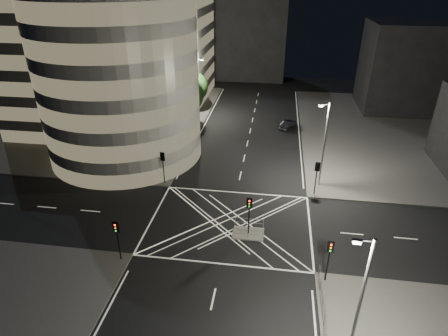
% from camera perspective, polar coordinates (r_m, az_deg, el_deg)
% --- Properties ---
extents(ground, '(120.00, 120.00, 0.00)m').
position_cam_1_polar(ground, '(38.32, 0.90, -8.41)').
color(ground, black).
rests_on(ground, ground).
extents(sidewalk_far_left, '(42.00, 42.00, 0.15)m').
position_cam_1_polar(sidewalk_far_left, '(70.10, -20.39, 7.30)').
color(sidewalk_far_left, '#4C4A48').
rests_on(sidewalk_far_left, ground).
extents(sidewalk_far_right, '(42.00, 42.00, 0.15)m').
position_cam_1_polar(sidewalk_far_right, '(66.84, 29.85, 4.30)').
color(sidewalk_far_right, '#4C4A48').
rests_on(sidewalk_far_right, ground).
extents(central_island, '(3.00, 2.00, 0.15)m').
position_cam_1_polar(central_island, '(36.93, 3.72, -9.92)').
color(central_island, slate).
rests_on(central_island, ground).
extents(office_tower_curved, '(30.00, 29.00, 27.20)m').
position_cam_1_polar(office_tower_curved, '(56.07, -18.66, 16.20)').
color(office_tower_curved, gray).
rests_on(office_tower_curved, sidewalk_far_left).
extents(office_block_rear, '(24.00, 16.00, 22.00)m').
position_cam_1_polar(office_block_rear, '(77.97, -11.83, 18.83)').
color(office_block_rear, gray).
rests_on(office_block_rear, sidewalk_far_left).
extents(building_right_far, '(14.00, 12.00, 15.00)m').
position_cam_1_polar(building_right_far, '(75.55, 25.92, 13.72)').
color(building_right_far, black).
rests_on(building_right_far, sidewalk_far_right).
extents(building_far_end, '(18.00, 8.00, 18.00)m').
position_cam_1_polar(building_far_end, '(90.05, 3.35, 19.10)').
color(building_far_end, black).
rests_on(building_far_end, ground).
extents(tree_a, '(4.47, 4.47, 7.13)m').
position_cam_1_polar(tree_a, '(45.84, -10.72, 4.28)').
color(tree_a, black).
rests_on(tree_a, sidewalk_far_left).
extents(tree_b, '(5.27, 5.27, 8.05)m').
position_cam_1_polar(tree_b, '(50.96, -8.69, 7.45)').
color(tree_b, black).
rests_on(tree_b, sidewalk_far_left).
extents(tree_c, '(4.09, 4.09, 7.09)m').
position_cam_1_polar(tree_c, '(56.49, -6.98, 9.30)').
color(tree_c, black).
rests_on(tree_c, sidewalk_far_left).
extents(tree_d, '(5.35, 5.35, 7.96)m').
position_cam_1_polar(tree_d, '(61.98, -5.58, 11.21)').
color(tree_d, black).
rests_on(tree_d, sidewalk_far_left).
extents(tree_e, '(4.43, 4.43, 6.91)m').
position_cam_1_polar(tree_e, '(67.73, -4.38, 12.24)').
color(tree_e, black).
rests_on(tree_e, sidewalk_far_left).
extents(traffic_signal_fl, '(0.55, 0.22, 4.00)m').
position_cam_1_polar(traffic_signal_fl, '(44.20, -9.29, 0.92)').
color(traffic_signal_fl, black).
rests_on(traffic_signal_fl, sidewalk_far_left).
extents(traffic_signal_nl, '(0.55, 0.22, 4.00)m').
position_cam_1_polar(traffic_signal_nl, '(33.46, -16.00, -9.60)').
color(traffic_signal_nl, black).
rests_on(traffic_signal_nl, sidewalk_near_left).
extents(traffic_signal_fr, '(0.55, 0.22, 4.00)m').
position_cam_1_polar(traffic_signal_fr, '(42.63, 13.96, -0.63)').
color(traffic_signal_fr, black).
rests_on(traffic_signal_fr, sidewalk_far_right).
extents(traffic_signal_nr, '(0.55, 0.22, 4.00)m').
position_cam_1_polar(traffic_signal_nr, '(31.37, 15.77, -12.45)').
color(traffic_signal_nr, black).
rests_on(traffic_signal_nr, sidewalk_near_right).
extents(traffic_signal_island, '(0.55, 0.22, 4.00)m').
position_cam_1_polar(traffic_signal_island, '(35.27, 3.86, -6.27)').
color(traffic_signal_island, black).
rests_on(traffic_signal_island, central_island).
extents(street_lamp_left_near, '(1.25, 0.25, 10.00)m').
position_cam_1_polar(street_lamp_left_near, '(47.85, -8.49, 6.58)').
color(street_lamp_left_near, slate).
rests_on(street_lamp_left_near, sidewalk_far_left).
extents(street_lamp_left_far, '(1.25, 0.25, 10.00)m').
position_cam_1_polar(street_lamp_left_far, '(64.41, -4.04, 12.38)').
color(street_lamp_left_far, slate).
rests_on(street_lamp_left_far, sidewalk_far_left).
extents(street_lamp_right_far, '(1.25, 0.25, 10.00)m').
position_cam_1_polar(street_lamp_right_far, '(43.56, 14.97, 3.72)').
color(street_lamp_right_far, slate).
rests_on(street_lamp_right_far, sidewalk_far_right).
extents(street_lamp_right_near, '(1.25, 0.25, 10.00)m').
position_cam_1_polar(street_lamp_right_near, '(24.54, 19.91, -18.57)').
color(street_lamp_right_near, slate).
rests_on(street_lamp_right_near, sidewalk_near_right).
extents(railing_near_right, '(0.06, 11.70, 1.10)m').
position_cam_1_polar(railing_near_right, '(29.07, 15.25, -22.58)').
color(railing_near_right, slate).
rests_on(railing_near_right, sidewalk_near_right).
extents(railing_island_south, '(2.80, 0.06, 1.10)m').
position_cam_1_polar(railing_island_south, '(35.84, 3.62, -10.01)').
color(railing_island_south, slate).
rests_on(railing_island_south, central_island).
extents(railing_island_north, '(2.80, 0.06, 1.10)m').
position_cam_1_polar(railing_island_north, '(37.28, 3.87, -8.32)').
color(railing_island_north, slate).
rests_on(railing_island_north, central_island).
extents(sedan, '(2.86, 4.29, 1.34)m').
position_cam_1_polar(sedan, '(61.71, 9.69, 6.58)').
color(sedan, black).
rests_on(sedan, ground).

